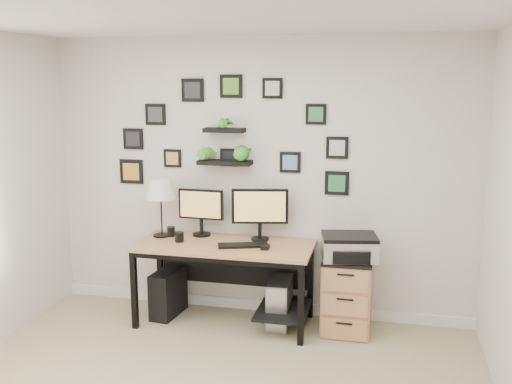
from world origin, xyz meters
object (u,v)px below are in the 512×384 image
(table_lamp, at_px, (161,190))
(monitor_left, at_px, (201,209))
(pc_tower_grey, at_px, (280,302))
(pc_tower_black, at_px, (168,293))
(printer, at_px, (349,247))
(desk, at_px, (229,256))
(file_cabinet, at_px, (347,294))
(mug, at_px, (179,237))
(monitor_right, at_px, (260,210))

(table_lamp, bearing_deg, monitor_left, 15.74)
(pc_tower_grey, bearing_deg, pc_tower_black, -179.30)
(printer, bearing_deg, table_lamp, 178.00)
(pc_tower_black, bearing_deg, monitor_left, 37.68)
(table_lamp, bearing_deg, desk, -7.58)
(desk, distance_m, file_cabinet, 1.11)
(desk, distance_m, mug, 0.49)
(desk, distance_m, monitor_left, 0.54)
(file_cabinet, bearing_deg, monitor_right, 172.49)
(desk, relative_size, monitor_right, 3.13)
(monitor_right, bearing_deg, pc_tower_black, -170.23)
(desk, height_order, monitor_left, monitor_left)
(desk, xyz_separation_m, pc_tower_grey, (0.46, 0.03, -0.41))
(table_lamp, distance_m, pc_tower_grey, 1.51)
(pc_tower_black, xyz_separation_m, printer, (1.68, 0.01, 0.56))
(desk, height_order, table_lamp, table_lamp)
(monitor_right, height_order, file_cabinet, monitor_right)
(table_lamp, distance_m, printer, 1.81)
(table_lamp, relative_size, printer, 1.05)
(monitor_left, distance_m, pc_tower_grey, 1.13)
(pc_tower_black, xyz_separation_m, file_cabinet, (1.67, 0.04, 0.12))
(monitor_left, distance_m, file_cabinet, 1.55)
(desk, xyz_separation_m, pc_tower_black, (-0.61, 0.02, -0.41))
(file_cabinet, bearing_deg, mug, -175.59)
(mug, xyz_separation_m, pc_tower_black, (-0.16, 0.08, -0.58))
(table_lamp, bearing_deg, pc_tower_black, -44.47)
(pc_tower_black, relative_size, printer, 0.83)
(table_lamp, distance_m, pc_tower_black, 0.98)
(monitor_left, height_order, file_cabinet, monitor_left)
(monitor_right, height_order, pc_tower_grey, monitor_right)
(mug, bearing_deg, monitor_left, 63.03)
(file_cabinet, bearing_deg, printer, -73.56)
(monitor_right, bearing_deg, desk, -146.50)
(pc_tower_black, height_order, file_cabinet, file_cabinet)
(monitor_left, height_order, monitor_right, monitor_right)
(printer, bearing_deg, file_cabinet, 106.44)
(pc_tower_grey, height_order, printer, printer)
(monitor_right, height_order, mug, monitor_right)
(pc_tower_grey, bearing_deg, table_lamp, 177.04)
(desk, height_order, pc_tower_black, desk)
(table_lamp, xyz_separation_m, mug, (0.23, -0.15, -0.40))
(mug, height_order, file_cabinet, mug)
(pc_tower_black, bearing_deg, monitor_right, 16.04)
(desk, xyz_separation_m, mug, (-0.45, -0.06, 0.17))
(pc_tower_black, bearing_deg, mug, -20.05)
(pc_tower_black, distance_m, pc_tower_grey, 1.07)
(pc_tower_grey, height_order, file_cabinet, file_cabinet)
(monitor_right, bearing_deg, monitor_left, 177.48)
(mug, height_order, pc_tower_black, mug)
(pc_tower_black, height_order, pc_tower_grey, pc_tower_black)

